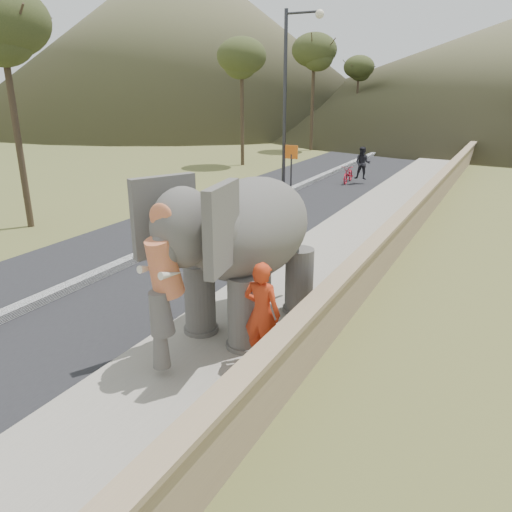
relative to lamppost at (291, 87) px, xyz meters
The scene contains 11 objects.
ground 17.28m from the lamppost, 73.56° to the right, with size 160.00×160.00×0.00m, color olive.
road 7.65m from the lamppost, 93.00° to the right, with size 7.00×120.00×0.03m, color black.
median 7.59m from the lamppost, 93.00° to the right, with size 0.35×120.00×0.22m, color black.
walkway 8.93m from the lamppost, 51.50° to the right, with size 3.00×120.00×0.15m, color #9E9687.
parapet 9.68m from the lamppost, 42.92° to the right, with size 0.30×120.00×1.10m, color tan.
lamppost is the anchor object (origin of this frame).
signboard 3.25m from the lamppost, 53.94° to the right, with size 0.60×0.08×2.40m.
hill_left 51.73m from the lamppost, 130.43° to the left, with size 60.00×60.00×22.00m, color brown.
elephant_and_man 13.79m from the lamppost, 69.49° to the right, with size 2.86×4.74×3.24m.
motorcyclist 6.41m from the lamppost, 69.30° to the left, with size 1.55×1.83×1.94m.
trees 15.27m from the lamppost, 65.53° to the left, with size 47.82×43.37×8.96m.
Camera 1 is at (4.57, -5.24, 4.95)m, focal length 35.00 mm.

